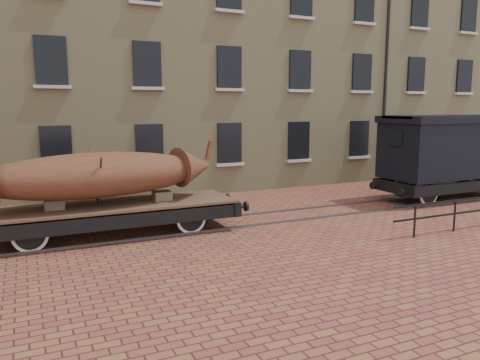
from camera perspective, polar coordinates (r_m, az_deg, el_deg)
name	(u,v)px	position (r m, az deg, el deg)	size (l,w,h in m)	color
ground	(261,219)	(15.76, 2.62, -4.80)	(90.00, 90.00, 0.00)	brown
warehouse_cream	(226,45)	(25.83, -1.73, 16.18)	(40.00, 10.19, 14.00)	#C1B886
rail_track	(261,218)	(15.75, 2.62, -4.69)	(30.00, 1.52, 0.06)	#59595E
flatcar_wagon	(111,211)	(14.07, -15.43, -3.62)	(8.05, 2.18, 1.22)	brown
iron_boat	(97,175)	(13.83, -17.08, 0.60)	(7.35, 2.62, 1.73)	brown
goods_van	(450,147)	(20.79, 24.25, 3.72)	(6.58, 2.40, 3.40)	black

